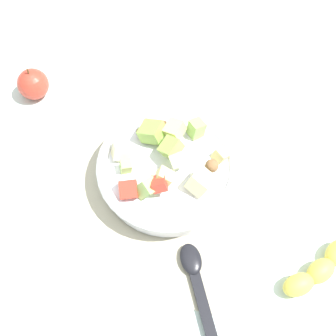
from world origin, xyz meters
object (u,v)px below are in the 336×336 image
whole_apple (33,84)px  banana_whole (319,269)px  salad_bowl (168,169)px  serving_spoon (197,281)px

whole_apple → banana_whole: (0.24, 0.62, -0.01)m
whole_apple → banana_whole: size_ratio=0.57×
salad_bowl → serving_spoon: size_ratio=1.38×
serving_spoon → banana_whole: banana_whole is taller
whole_apple → banana_whole: whole_apple is taller
serving_spoon → whole_apple: (-0.31, -0.42, 0.02)m
serving_spoon → whole_apple: bearing=-126.0°
whole_apple → salad_bowl: bearing=68.7°
whole_apple → banana_whole: 0.66m
salad_bowl → whole_apple: 0.35m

